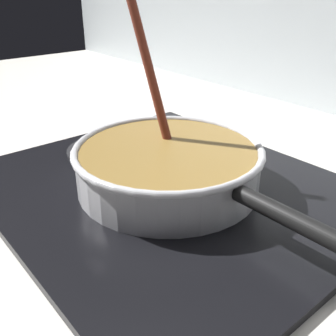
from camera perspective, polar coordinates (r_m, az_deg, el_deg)
ground at (r=0.57m, az=-21.65°, el=-10.67°), size 2.40×1.60×0.04m
hob_plate at (r=0.61m, az=0.00°, el=-3.13°), size 0.56×0.48×0.01m
burner_ring at (r=0.60m, az=0.00°, el=-2.31°), size 0.19×0.19×0.01m
spare_burner at (r=0.73m, az=-8.77°, el=2.64°), size 0.15×0.15×0.01m
cooking_pan at (r=0.59m, az=0.11°, el=0.44°), size 0.45×0.28×0.32m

